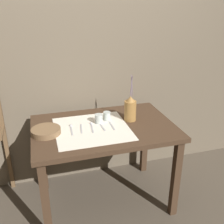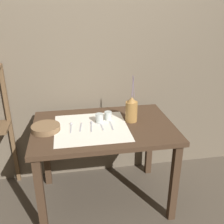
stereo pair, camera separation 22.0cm
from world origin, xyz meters
name	(u,v)px [view 2 (the right image)]	position (x,y,z in m)	size (l,w,h in m)	color
ground_plane	(104,198)	(0.00, 0.00, 0.00)	(12.00, 12.00, 0.00)	brown
stone_wall_back	(95,64)	(0.00, 0.51, 1.20)	(7.00, 0.06, 2.40)	#6B5E4C
wooden_table	(104,136)	(0.00, 0.00, 0.68)	(1.20, 0.80, 0.79)	#422D1E
linen_cloth	(91,128)	(-0.11, -0.03, 0.79)	(0.61, 0.58, 0.00)	silver
pitcher_with_flowers	(131,110)	(0.26, 0.05, 0.89)	(0.10, 0.10, 0.41)	olive
wooden_bowl	(46,128)	(-0.48, -0.01, 0.81)	(0.23, 0.23, 0.05)	brown
glass_tumbler_near	(99,118)	(-0.03, 0.06, 0.83)	(0.07, 0.07, 0.08)	#B7C1BC
glass_tumbler_far	(108,116)	(0.06, 0.11, 0.83)	(0.06, 0.06, 0.08)	#B7C1BC
spoon_outer	(71,125)	(-0.27, 0.03, 0.79)	(0.03, 0.18, 0.02)	#A8A8AD
fork_outer	(81,127)	(-0.19, -0.01, 0.79)	(0.04, 0.17, 0.00)	#A8A8AD
spoon_inner	(92,124)	(-0.10, 0.03, 0.79)	(0.04, 0.18, 0.02)	#A8A8AD
knife_center	(102,126)	(-0.02, -0.02, 0.79)	(0.02, 0.17, 0.00)	#A8A8AD
fork_inner	(111,125)	(0.07, -0.02, 0.79)	(0.01, 0.17, 0.00)	#A8A8AD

